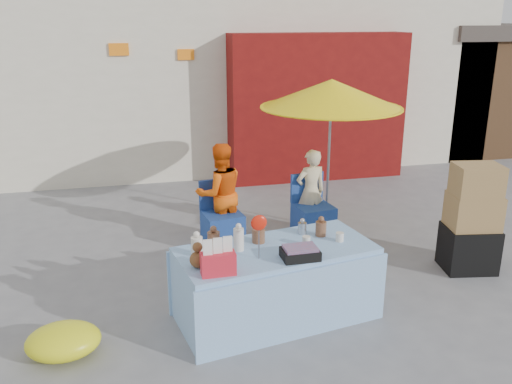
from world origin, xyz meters
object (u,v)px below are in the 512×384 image
object	(u,v)px
market_table	(275,282)
box_stack	(472,222)
chair_right	(313,219)
vendor_orange	(220,194)
umbrella	(331,94)
chair_left	(222,227)
vendor_beige	(311,192)

from	to	relation	value
market_table	box_stack	distance (m)	2.57
chair_right	vendor_orange	size ratio (longest dim) A/B	0.63
umbrella	chair_left	bearing A→B (deg)	-169.62
market_table	vendor_orange	distance (m)	2.05
market_table	vendor_orange	size ratio (longest dim) A/B	1.55
market_table	umbrella	distance (m)	2.97
vendor_beige	box_stack	bearing A→B (deg)	125.56
chair_right	vendor_beige	size ratio (longest dim) A/B	0.71
vendor_beige	umbrella	xyz separation A→B (m)	(0.30, 0.15, 1.30)
chair_right	box_stack	world-z (taller)	box_stack
vendor_orange	vendor_beige	bearing A→B (deg)	171.65
chair_left	umbrella	size ratio (longest dim) A/B	0.41
box_stack	chair_right	bearing A→B (deg)	136.62
market_table	chair_right	size ratio (longest dim) A/B	2.45
chair_left	chair_right	world-z (taller)	same
chair_left	vendor_beige	size ratio (longest dim) A/B	0.71
umbrella	box_stack	size ratio (longest dim) A/B	1.61
chair_left	vendor_orange	size ratio (longest dim) A/B	0.63
market_table	umbrella	world-z (taller)	umbrella
chair_right	vendor_orange	world-z (taller)	vendor_orange
vendor_beige	umbrella	size ratio (longest dim) A/B	0.57
market_table	chair_right	xyz separation A→B (m)	(1.06, 1.89, -0.13)
chair_left	chair_right	xyz separation A→B (m)	(1.25, 0.00, 0.00)
chair_left	market_table	bearing A→B (deg)	-92.46
vendor_orange	market_table	bearing A→B (deg)	87.08
chair_right	box_stack	xyz separation A→B (m)	(1.46, -1.38, 0.34)
chair_right	vendor_beige	bearing A→B (deg)	80.67
umbrella	vendor_beige	bearing A→B (deg)	-153.43
chair_left	box_stack	xyz separation A→B (m)	(2.71, -1.38, 0.34)
market_table	chair_left	bearing A→B (deg)	85.95
chair_right	umbrella	distance (m)	1.69
market_table	vendor_orange	bearing A→B (deg)	85.49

